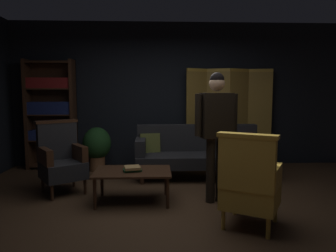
{
  "coord_description": "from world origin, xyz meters",
  "views": [
    {
      "loc": [
        -0.2,
        -3.83,
        1.45
      ],
      "look_at": [
        0.0,
        0.8,
        0.95
      ],
      "focal_mm": 33.66,
      "sensor_mm": 36.0,
      "label": 1
    }
  ],
  "objects_px": {
    "potted_plant": "(97,146)",
    "standing_figure": "(216,125)",
    "bookshelf": "(51,112)",
    "velvet_couch": "(198,151)",
    "armchair_gilt_accent": "(250,183)",
    "book_green_cloth": "(132,170)",
    "coffee_table": "(133,174)",
    "folding_screen": "(228,116)",
    "armchair_wing_left": "(61,159)",
    "book_tan_leather": "(132,168)"
  },
  "relations": [
    {
      "from": "coffee_table",
      "to": "bookshelf",
      "type": "bearing_deg",
      "value": 130.44
    },
    {
      "from": "folding_screen",
      "to": "coffee_table",
      "type": "relative_size",
      "value": 1.9
    },
    {
      "from": "armchair_wing_left",
      "to": "book_green_cloth",
      "type": "xyz_separation_m",
      "value": [
        1.06,
        -0.48,
        -0.05
      ]
    },
    {
      "from": "folding_screen",
      "to": "standing_figure",
      "type": "height_order",
      "value": "folding_screen"
    },
    {
      "from": "standing_figure",
      "to": "book_tan_leather",
      "type": "height_order",
      "value": "standing_figure"
    },
    {
      "from": "velvet_couch",
      "to": "standing_figure",
      "type": "relative_size",
      "value": 1.25
    },
    {
      "from": "bookshelf",
      "to": "standing_figure",
      "type": "relative_size",
      "value": 1.2
    },
    {
      "from": "velvet_couch",
      "to": "standing_figure",
      "type": "height_order",
      "value": "standing_figure"
    },
    {
      "from": "velvet_couch",
      "to": "armchair_gilt_accent",
      "type": "bearing_deg",
      "value": -83.07
    },
    {
      "from": "folding_screen",
      "to": "armchair_wing_left",
      "type": "xyz_separation_m",
      "value": [
        -2.8,
        -1.58,
        -0.5
      ]
    },
    {
      "from": "potted_plant",
      "to": "armchair_wing_left",
      "type": "bearing_deg",
      "value": -103.14
    },
    {
      "from": "armchair_gilt_accent",
      "to": "potted_plant",
      "type": "xyz_separation_m",
      "value": [
        -2.06,
        2.57,
        -0.02
      ]
    },
    {
      "from": "velvet_couch",
      "to": "folding_screen",
      "type": "bearing_deg",
      "value": 49.68
    },
    {
      "from": "armchair_wing_left",
      "to": "book_green_cloth",
      "type": "bearing_deg",
      "value": -24.5
    },
    {
      "from": "armchair_gilt_accent",
      "to": "book_green_cloth",
      "type": "relative_size",
      "value": 4.45
    },
    {
      "from": "standing_figure",
      "to": "potted_plant",
      "type": "height_order",
      "value": "standing_figure"
    },
    {
      "from": "potted_plant",
      "to": "book_green_cloth",
      "type": "height_order",
      "value": "potted_plant"
    },
    {
      "from": "folding_screen",
      "to": "bookshelf",
      "type": "height_order",
      "value": "bookshelf"
    },
    {
      "from": "bookshelf",
      "to": "book_tan_leather",
      "type": "xyz_separation_m",
      "value": [
        1.66,
        -1.97,
        -0.61
      ]
    },
    {
      "from": "velvet_couch",
      "to": "potted_plant",
      "type": "xyz_separation_m",
      "value": [
        -1.81,
        0.49,
        0.02
      ]
    },
    {
      "from": "book_tan_leather",
      "to": "bookshelf",
      "type": "bearing_deg",
      "value": 130.01
    },
    {
      "from": "velvet_couch",
      "to": "coffee_table",
      "type": "xyz_separation_m",
      "value": [
        -1.04,
        -1.2,
        -0.08
      ]
    },
    {
      "from": "bookshelf",
      "to": "velvet_couch",
      "type": "xyz_separation_m",
      "value": [
        2.7,
        -0.74,
        -0.63
      ]
    },
    {
      "from": "velvet_couch",
      "to": "potted_plant",
      "type": "bearing_deg",
      "value": 164.93
    },
    {
      "from": "standing_figure",
      "to": "armchair_gilt_accent",
      "type": "bearing_deg",
      "value": -76.41
    },
    {
      "from": "velvet_couch",
      "to": "potted_plant",
      "type": "height_order",
      "value": "velvet_couch"
    },
    {
      "from": "bookshelf",
      "to": "book_green_cloth",
      "type": "height_order",
      "value": "bookshelf"
    },
    {
      "from": "bookshelf",
      "to": "coffee_table",
      "type": "relative_size",
      "value": 2.05
    },
    {
      "from": "velvet_couch",
      "to": "book_green_cloth",
      "type": "bearing_deg",
      "value": -130.27
    },
    {
      "from": "standing_figure",
      "to": "potted_plant",
      "type": "bearing_deg",
      "value": 137.01
    },
    {
      "from": "velvet_couch",
      "to": "armchair_wing_left",
      "type": "xyz_separation_m",
      "value": [
        -2.1,
        -0.75,
        0.04
      ]
    },
    {
      "from": "armchair_gilt_accent",
      "to": "armchair_wing_left",
      "type": "height_order",
      "value": "same"
    },
    {
      "from": "bookshelf",
      "to": "armchair_gilt_accent",
      "type": "bearing_deg",
      "value": -43.69
    },
    {
      "from": "potted_plant",
      "to": "book_tan_leather",
      "type": "distance_m",
      "value": 1.88
    },
    {
      "from": "velvet_couch",
      "to": "potted_plant",
      "type": "distance_m",
      "value": 1.87
    },
    {
      "from": "standing_figure",
      "to": "potted_plant",
      "type": "relative_size",
      "value": 2.11
    },
    {
      "from": "coffee_table",
      "to": "potted_plant",
      "type": "relative_size",
      "value": 1.24
    },
    {
      "from": "velvet_couch",
      "to": "bookshelf",
      "type": "bearing_deg",
      "value": 164.63
    },
    {
      "from": "bookshelf",
      "to": "potted_plant",
      "type": "relative_size",
      "value": 2.54
    },
    {
      "from": "bookshelf",
      "to": "book_green_cloth",
      "type": "bearing_deg",
      "value": -49.99
    },
    {
      "from": "velvet_couch",
      "to": "standing_figure",
      "type": "xyz_separation_m",
      "value": [
        0.05,
        -1.25,
        0.57
      ]
    },
    {
      "from": "coffee_table",
      "to": "book_tan_leather",
      "type": "xyz_separation_m",
      "value": [
        -0.0,
        -0.03,
        0.09
      ]
    },
    {
      "from": "velvet_couch",
      "to": "coffee_table",
      "type": "relative_size",
      "value": 2.12
    },
    {
      "from": "coffee_table",
      "to": "book_green_cloth",
      "type": "distance_m",
      "value": 0.07
    },
    {
      "from": "folding_screen",
      "to": "velvet_couch",
      "type": "distance_m",
      "value": 1.21
    },
    {
      "from": "armchair_gilt_accent",
      "to": "potted_plant",
      "type": "height_order",
      "value": "armchair_gilt_accent"
    },
    {
      "from": "bookshelf",
      "to": "potted_plant",
      "type": "bearing_deg",
      "value": -15.96
    },
    {
      "from": "velvet_couch",
      "to": "armchair_gilt_accent",
      "type": "distance_m",
      "value": 2.09
    },
    {
      "from": "armchair_gilt_accent",
      "to": "folding_screen",
      "type": "bearing_deg",
      "value": 81.23
    },
    {
      "from": "potted_plant",
      "to": "standing_figure",
      "type": "bearing_deg",
      "value": -42.99
    }
  ]
}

